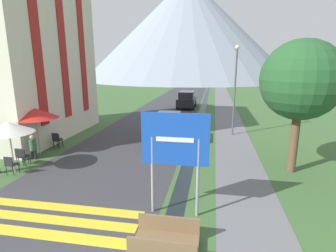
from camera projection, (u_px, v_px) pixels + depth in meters
The scene contains 21 objects.
ground_plane at pixel (187, 117), 23.79m from camera, with size 160.00×160.00×0.00m, color #3D6033.
road at pixel (176, 101), 33.79m from camera, with size 6.40×60.00×0.01m.
footpath at pixel (224, 103), 32.77m from camera, with size 2.20×60.00×0.01m.
drainage_channel at pixel (205, 102), 33.18m from camera, with size 0.60×60.00×0.00m.
crosswalk_marking at pixel (52, 219), 8.10m from camera, with size 5.44×1.84×0.01m.
mountain_distant at pixel (187, 30), 81.26m from camera, with size 64.07×64.07×30.27m.
hotel_building at pixel (26, 43), 16.31m from camera, with size 5.40×9.34×11.12m.
road_sign at pixel (175, 148), 7.93m from camera, with size 2.08×0.11×3.30m.
footbridge at pixel (165, 242), 6.74m from camera, with size 1.70×1.10×0.65m.
parked_car_near at pixel (168, 128), 15.86m from camera, with size 1.75×4.11×1.82m.
parked_car_far at pixel (187, 100), 28.64m from camera, with size 1.91×4.29×1.82m.
cafe_chair_near_left at pixel (23, 156), 12.27m from camera, with size 0.40×0.40×0.85m.
cafe_chair_nearest at pixel (10, 164), 11.28m from camera, with size 0.40×0.40×0.85m.
cafe_chair_near_right at pixel (21, 155), 12.37m from camera, with size 0.40×0.40×0.85m.
cafe_chair_far_left at pixel (57, 140), 14.88m from camera, with size 0.40×0.40×0.85m.
cafe_chair_far_right at pixel (56, 138), 15.13m from camera, with size 0.40×0.40×0.85m.
cafe_umbrella_front_white at pixel (8, 128), 11.22m from camera, with size 2.06×2.06×2.29m.
cafe_umbrella_middle_red at pixel (36, 113), 13.53m from camera, with size 2.26×2.26×2.48m.
person_seated_far at pixel (33, 146), 13.14m from camera, with size 0.32×0.32×1.26m.
streetlamp at pixel (235, 84), 17.12m from camera, with size 0.28×0.28×5.87m.
tree_by_path at pixel (301, 81), 10.86m from camera, with size 3.35×3.35×5.73m.
Camera 1 is at (2.28, -3.29, 4.69)m, focal length 28.00 mm.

